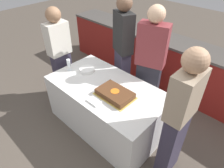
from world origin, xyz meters
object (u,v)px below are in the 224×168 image
at_px(person_cutting_cake, 150,63).
at_px(person_seated_right, 179,118).
at_px(person_seated_left, 60,54).
at_px(person_standing_back, 123,50).
at_px(cake, 115,94).
at_px(wine_glass, 69,63).
at_px(plate_stack, 87,70).

bearing_deg(person_cutting_cake, person_seated_right, 122.90).
relative_size(person_seated_left, person_seated_right, 0.95).
distance_m(person_cutting_cake, person_standing_back, 0.52).
relative_size(person_seated_left, person_standing_back, 0.91).
distance_m(cake, person_standing_back, 0.91).
bearing_deg(wine_glass, person_seated_right, 2.90).
bearing_deg(person_seated_left, person_seated_right, -90.00).
bearing_deg(person_seated_right, cake, -85.82).
relative_size(cake, plate_stack, 2.15).
height_order(wine_glass, person_cutting_cake, person_cutting_cake).
bearing_deg(cake, plate_stack, 169.04).
height_order(cake, person_cutting_cake, person_cutting_cake).
distance_m(person_seated_left, person_seated_right, 2.07).
xyz_separation_m(cake, person_seated_right, (0.82, 0.06, 0.11)).
bearing_deg(plate_stack, person_seated_left, -172.63).
relative_size(wine_glass, person_standing_back, 0.10).
relative_size(cake, person_seated_left, 0.31).
distance_m(plate_stack, person_seated_left, 0.57).
bearing_deg(person_seated_right, person_cutting_cake, -129.37).
xyz_separation_m(person_cutting_cake, person_seated_left, (-1.25, -0.67, -0.06)).
distance_m(cake, plate_stack, 0.70).
height_order(person_seated_right, person_standing_back, person_standing_back).
xyz_separation_m(cake, plate_stack, (-0.69, 0.13, -0.01)).
bearing_deg(cake, person_seated_right, 4.18).
bearing_deg(cake, person_cutting_cake, 90.00).
bearing_deg(cake, person_standing_back, 125.08).
bearing_deg(wine_glass, person_cutting_cake, 40.09).
height_order(person_cutting_cake, person_seated_right, person_cutting_cake).
distance_m(cake, person_seated_right, 0.83).
distance_m(wine_glass, person_cutting_cake, 1.18).
bearing_deg(wine_glass, person_seated_left, 165.87).
relative_size(cake, wine_glass, 2.67).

